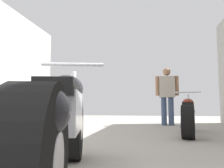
{
  "coord_description": "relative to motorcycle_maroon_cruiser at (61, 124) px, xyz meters",
  "views": [
    {
      "loc": [
        0.7,
        0.11,
        0.54
      ],
      "look_at": [
        0.14,
        3.48,
        0.87
      ],
      "focal_mm": 36.42,
      "sensor_mm": 36.0,
      "label": 1
    }
  ],
  "objects": [
    {
      "name": "mechanic_in_blue",
      "position": [
        1.09,
        5.08,
        0.5
      ],
      "size": [
        0.65,
        0.25,
        1.62
      ],
      "color": "#384766",
      "rests_on": "ground_plane"
    },
    {
      "name": "ground_plane",
      "position": [
        -0.1,
        2.18,
        -0.42
      ],
      "size": [
        18.2,
        18.2,
        0.0
      ],
      "primitive_type": "plane",
      "color": "#A8A399"
    },
    {
      "name": "motorcycle_maroon_cruiser",
      "position": [
        0.0,
        0.0,
        0.0
      ],
      "size": [
        0.8,
        2.08,
        0.98
      ],
      "color": "black",
      "rests_on": "ground_plane"
    },
    {
      "name": "motorcycle_black_naked",
      "position": [
        1.32,
        3.02,
        -0.07
      ],
      "size": [
        0.62,
        1.84,
        0.86
      ],
      "color": "black",
      "rests_on": "ground_plane"
    }
  ]
}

